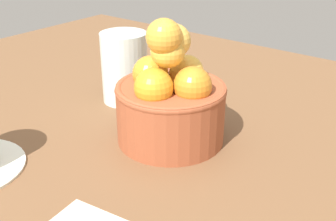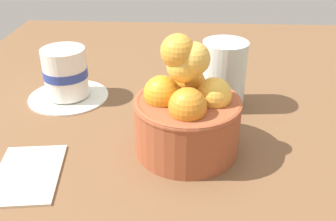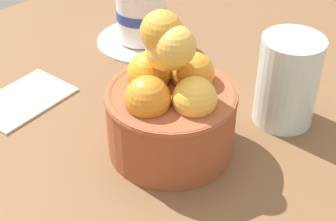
# 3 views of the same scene
# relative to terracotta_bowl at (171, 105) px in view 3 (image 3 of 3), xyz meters

# --- Properties ---
(ground_plane) EXTENTS (1.18, 0.88, 0.04)m
(ground_plane) POSITION_rel_terracotta_bowl_xyz_m (-0.00, -0.00, -0.08)
(ground_plane) COLOR brown
(terracotta_bowl) EXTENTS (0.14, 0.14, 0.16)m
(terracotta_bowl) POSITION_rel_terracotta_bowl_xyz_m (0.00, 0.00, 0.00)
(terracotta_bowl) COLOR #9E4C2D
(terracotta_bowl) RESTS_ON ground_plane
(coffee_cup) EXTENTS (0.13, 0.13, 0.09)m
(coffee_cup) POSITION_rel_terracotta_bowl_xyz_m (0.14, 0.20, -0.02)
(coffee_cup) COLOR white
(coffee_cup) RESTS_ON ground_plane
(water_glass) EXTENTS (0.07, 0.07, 0.11)m
(water_glass) POSITION_rel_terracotta_bowl_xyz_m (0.13, -0.06, -0.00)
(water_glass) COLOR silver
(water_glass) RESTS_ON ground_plane
(folded_napkin) EXTENTS (0.12, 0.09, 0.01)m
(folded_napkin) POSITION_rel_terracotta_bowl_xyz_m (-0.07, 0.19, -0.05)
(folded_napkin) COLOR beige
(folded_napkin) RESTS_ON ground_plane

